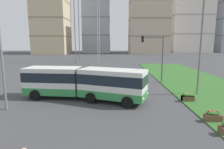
# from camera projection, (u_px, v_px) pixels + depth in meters

# --- Properties ---
(articulated_bus) EXTENTS (11.90, 5.15, 3.00)m
(articulated_bus) POSITION_uv_depth(u_px,v_px,m) (84.00, 82.00, 17.99)
(articulated_bus) COLOR silver
(articulated_bus) RESTS_ON ground
(car_maroon_sedan) EXTENTS (4.48, 2.20, 1.58)m
(car_maroon_sedan) POSITION_uv_depth(u_px,v_px,m) (67.00, 78.00, 25.24)
(car_maroon_sedan) COLOR maroon
(car_maroon_sedan) RESTS_ON ground
(flower_planter_3) EXTENTS (1.10, 0.56, 0.74)m
(flower_planter_3) POSITION_uv_depth(u_px,v_px,m) (213.00, 116.00, 12.99)
(flower_planter_3) COLOR brown
(flower_planter_3) RESTS_ON grass_median
(flower_planter_4) EXTENTS (1.10, 0.56, 0.74)m
(flower_planter_4) POSITION_uv_depth(u_px,v_px,m) (188.00, 97.00, 17.49)
(flower_planter_4) COLOR brown
(flower_planter_4) RESTS_ON grass_median
(flower_planter_5) EXTENTS (1.10, 0.56, 0.74)m
(flower_planter_5) POSITION_uv_depth(u_px,v_px,m) (188.00, 97.00, 17.51)
(flower_planter_5) COLOR brown
(flower_planter_5) RESTS_ON grass_median
(traffic_light_far_right) EXTENTS (3.09, 0.28, 6.25)m
(traffic_light_far_right) POSITION_uv_depth(u_px,v_px,m) (156.00, 52.00, 25.12)
(traffic_light_far_right) COLOR #474C51
(traffic_light_far_right) RESTS_ON ground
(streetlight_left) EXTENTS (0.70, 0.28, 9.00)m
(streetlight_left) POSITION_uv_depth(u_px,v_px,m) (1.00, 48.00, 14.65)
(streetlight_left) COLOR slate
(streetlight_left) RESTS_ON ground
(streetlight_median) EXTENTS (0.70, 0.28, 9.77)m
(streetlight_median) POSITION_uv_depth(u_px,v_px,m) (201.00, 43.00, 19.04)
(streetlight_median) COLOR slate
(streetlight_median) RESTS_ON ground
(apartment_tower_west) EXTENTS (15.64, 15.18, 40.40)m
(apartment_tower_west) POSITION_uv_depth(u_px,v_px,m) (51.00, 11.00, 89.45)
(apartment_tower_west) COLOR beige
(apartment_tower_west) RESTS_ON ground
(apartment_tower_westcentre) EXTENTS (14.53, 19.44, 45.12)m
(apartment_tower_westcentre) POSITION_uv_depth(u_px,v_px,m) (97.00, 11.00, 105.03)
(apartment_tower_westcentre) COLOR #9EA3AD
(apartment_tower_westcentre) RESTS_ON ground
(apartment_tower_centre) EXTENTS (18.89, 14.95, 40.75)m
(apartment_tower_centre) POSITION_uv_depth(u_px,v_px,m) (149.00, 12.00, 92.94)
(apartment_tower_centre) COLOR #C6B299
(apartment_tower_centre) RESTS_ON ground
(apartment_tower_eastcentre) EXTENTS (21.00, 17.58, 38.61)m
(apartment_tower_eastcentre) POSITION_uv_depth(u_px,v_px,m) (189.00, 17.00, 104.78)
(apartment_tower_eastcentre) COLOR silver
(apartment_tower_eastcentre) RESTS_ON ground
(transmission_pylon) EXTENTS (9.00, 6.24, 29.86)m
(transmission_pylon) POSITION_uv_depth(u_px,v_px,m) (87.00, 2.00, 51.62)
(transmission_pylon) COLOR gray
(transmission_pylon) RESTS_ON ground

